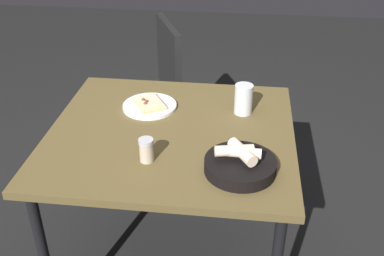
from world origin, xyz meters
The scene contains 6 objects.
dining_table centered at (0.00, 0.00, 0.66)m, with size 0.90×0.97×0.72m.
pizza_plate centered at (0.18, 0.12, 0.73)m, with size 0.23×0.23×0.04m.
bread_basket centered at (-0.24, -0.28, 0.76)m, with size 0.25×0.25×0.10m.
beer_glass centered at (0.18, -0.28, 0.78)m, with size 0.08×0.08×0.13m.
pepper_shaker centered at (-0.21, 0.05, 0.76)m, with size 0.05×0.05×0.09m.
chair_near centered at (0.79, 0.26, 0.51)m, with size 0.58×0.58×0.88m.
Camera 1 is at (-1.54, -0.27, 1.67)m, focal length 42.95 mm.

